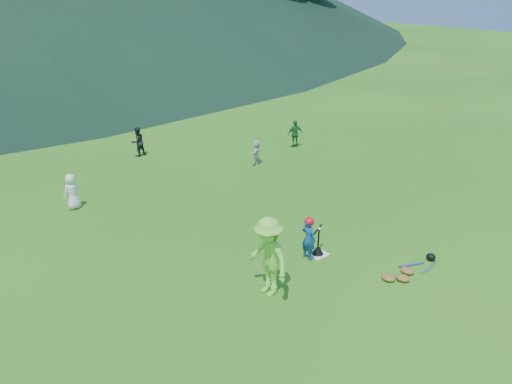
# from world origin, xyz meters

# --- Properties ---
(ground) EXTENTS (120.00, 120.00, 0.00)m
(ground) POSITION_xyz_m (0.00, 0.00, 0.00)
(ground) COLOR #1D6216
(ground) RESTS_ON ground
(home_plate) EXTENTS (0.45, 0.45, 0.02)m
(home_plate) POSITION_xyz_m (0.00, 0.00, 0.01)
(home_plate) COLOR silver
(home_plate) RESTS_ON ground
(baseball) EXTENTS (0.08, 0.08, 0.08)m
(baseball) POSITION_xyz_m (0.00, 0.00, 0.74)
(baseball) COLOR white
(baseball) RESTS_ON batting_tee
(batter_child) EXTENTS (0.30, 0.43, 1.11)m
(batter_child) POSITION_xyz_m (-0.33, 0.03, 0.56)
(batter_child) COLOR navy
(batter_child) RESTS_ON ground
(adult_coach) EXTENTS (0.77, 1.24, 1.86)m
(adult_coach) POSITION_xyz_m (-2.08, -0.48, 0.93)
(adult_coach) COLOR #75D43E
(adult_coach) RESTS_ON ground
(fielder_a) EXTENTS (0.59, 0.44, 1.10)m
(fielder_a) POSITION_xyz_m (-3.79, 6.67, 0.55)
(fielder_a) COLOR white
(fielder_a) RESTS_ON ground
(fielder_b) EXTENTS (0.63, 0.52, 1.16)m
(fielder_b) POSITION_xyz_m (0.01, 9.87, 0.58)
(fielder_b) COLOR black
(fielder_b) RESTS_ON ground
(fielder_c) EXTENTS (0.72, 0.47, 1.14)m
(fielder_c) POSITION_xyz_m (5.57, 6.77, 0.57)
(fielder_c) COLOR #1F672F
(fielder_c) RESTS_ON ground
(fielder_d) EXTENTS (0.88, 0.75, 0.95)m
(fielder_d) POSITION_xyz_m (3.01, 6.18, 0.48)
(fielder_d) COLOR silver
(fielder_d) RESTS_ON ground
(batting_tee) EXTENTS (0.30, 0.30, 0.68)m
(batting_tee) POSITION_xyz_m (0.00, 0.00, 0.13)
(batting_tee) COLOR black
(batting_tee) RESTS_ON home_plate
(batter_gear) EXTENTS (0.71, 0.29, 0.47)m
(batter_gear) POSITION_xyz_m (-0.30, 0.03, 1.01)
(batter_gear) COLOR red
(batter_gear) RESTS_ON ground
(equipment_pile) EXTENTS (1.80, 0.57, 0.19)m
(equipment_pile) POSITION_xyz_m (1.03, -1.98, 0.07)
(equipment_pile) COLOR olive
(equipment_pile) RESTS_ON ground
(outfield_fence) EXTENTS (70.07, 0.08, 1.33)m
(outfield_fence) POSITION_xyz_m (0.00, 28.00, 0.70)
(outfield_fence) COLOR gray
(outfield_fence) RESTS_ON ground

